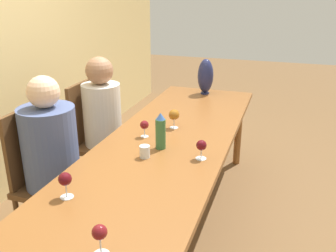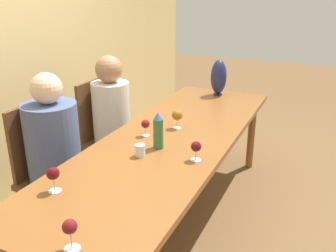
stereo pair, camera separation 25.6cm
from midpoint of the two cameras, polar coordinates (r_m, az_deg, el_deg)
ground_plane at (r=2.99m, az=-2.35°, el=-15.08°), size 14.00×14.00×0.00m
dining_table at (r=2.65m, az=-2.57°, el=-3.23°), size 2.72×0.85×0.74m
water_bottle at (r=2.42m, az=-4.24°, el=-0.86°), size 0.07×0.07×0.25m
water_tumbler at (r=2.33m, az=-6.72°, el=-3.96°), size 0.06×0.06×0.08m
vase at (r=3.65m, az=3.73°, el=7.58°), size 0.15×0.15×0.34m
wine_glass_0 at (r=1.56m, az=-15.22°, el=-15.69°), size 0.07×0.07×0.14m
wine_glass_1 at (r=2.63m, az=-6.41°, el=0.05°), size 0.06×0.06×0.12m
wine_glass_2 at (r=2.28m, az=1.92°, el=-3.13°), size 0.07×0.07×0.12m
wine_glass_3 at (r=2.77m, az=-1.72°, el=1.63°), size 0.08×0.08×0.14m
wine_glass_4 at (r=1.98m, az=-19.06°, el=-7.87°), size 0.07×0.07×0.14m
chair_near at (r=2.81m, az=-20.90°, el=-6.99°), size 0.44×0.44×0.97m
chair_far at (r=3.35m, az=-13.11°, el=-1.53°), size 0.44×0.44×0.97m
person_near at (r=2.69m, az=-19.73°, el=-4.77°), size 0.37×0.37×1.22m
person_far at (r=3.26m, az=-11.96°, el=0.70°), size 0.32×0.32×1.21m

